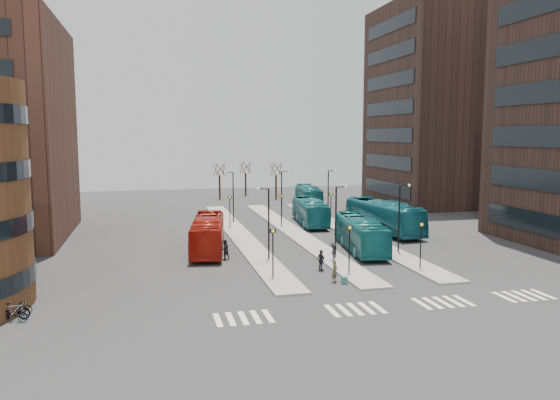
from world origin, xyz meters
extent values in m
plane|color=#2A2A2C|center=(0.00, 0.00, 0.00)|extent=(160.00, 160.00, 0.00)
cube|color=gray|center=(-4.00, 30.00, 0.07)|extent=(2.50, 45.00, 0.15)
cube|color=gray|center=(2.00, 30.00, 0.07)|extent=(2.50, 45.00, 0.15)
cube|color=gray|center=(8.00, 30.00, 0.07)|extent=(2.50, 45.00, 0.15)
cube|color=navy|center=(0.31, 9.53, 0.27)|extent=(0.49, 0.42, 0.53)
imported|color=#A2170C|center=(-8.06, 22.86, 1.61)|extent=(4.38, 11.82, 3.22)
imported|color=#146868|center=(5.69, 19.88, 1.56)|extent=(4.09, 11.44, 3.12)
imported|color=#16656E|center=(5.34, 35.05, 1.53)|extent=(3.67, 11.18, 3.06)
imported|color=#15606D|center=(11.64, 28.04, 1.75)|extent=(4.35, 12.84, 3.51)
imported|color=#146466|center=(10.02, 51.43, 1.50)|extent=(3.77, 10.97, 2.99)
imported|color=#494A2C|center=(-0.22, 10.11, 0.82)|extent=(0.71, 0.70, 1.65)
imported|color=black|center=(-7.01, 19.16, 0.87)|extent=(1.01, 0.90, 1.73)
imported|color=black|center=(-0.16, 13.51, 0.84)|extent=(0.72, 1.07, 1.68)
imported|color=black|center=(1.77, 16.24, 0.82)|extent=(0.80, 1.15, 1.63)
imported|color=gray|center=(-21.00, 6.43, 0.47)|extent=(1.88, 1.12, 0.93)
imported|color=gray|center=(-21.00, 6.70, 0.53)|extent=(1.82, 0.74, 1.06)
imported|color=gray|center=(-21.00, 7.40, 0.45)|extent=(1.81, 1.19, 0.90)
cube|color=silver|center=(-9.50, 4.00, 0.01)|extent=(0.35, 2.40, 0.01)
cube|color=silver|center=(-8.75, 4.00, 0.01)|extent=(0.35, 2.40, 0.01)
cube|color=silver|center=(-8.00, 4.00, 0.01)|extent=(0.35, 2.40, 0.01)
cube|color=silver|center=(-7.25, 4.00, 0.01)|extent=(0.35, 2.40, 0.01)
cube|color=silver|center=(-6.50, 4.00, 0.01)|extent=(0.35, 2.40, 0.01)
cube|color=silver|center=(-2.50, 4.00, 0.01)|extent=(0.35, 2.40, 0.01)
cube|color=silver|center=(-1.75, 4.00, 0.01)|extent=(0.35, 2.40, 0.01)
cube|color=silver|center=(-1.00, 4.00, 0.01)|extent=(0.35, 2.40, 0.01)
cube|color=silver|center=(-0.25, 4.00, 0.01)|extent=(0.35, 2.40, 0.01)
cube|color=silver|center=(0.50, 4.00, 0.01)|extent=(0.35, 2.40, 0.01)
cube|color=silver|center=(3.50, 4.00, 0.01)|extent=(0.35, 2.40, 0.01)
cube|color=silver|center=(4.25, 4.00, 0.01)|extent=(0.35, 2.40, 0.01)
cube|color=silver|center=(5.00, 4.00, 0.01)|extent=(0.35, 2.40, 0.01)
cube|color=silver|center=(5.75, 4.00, 0.01)|extent=(0.35, 2.40, 0.01)
cube|color=silver|center=(6.50, 4.00, 0.01)|extent=(0.35, 2.40, 0.01)
cube|color=silver|center=(9.50, 4.00, 0.01)|extent=(0.35, 2.40, 0.01)
cube|color=silver|center=(10.25, 4.00, 0.01)|extent=(0.35, 2.40, 0.01)
cube|color=silver|center=(11.00, 4.00, 0.01)|extent=(0.35, 2.40, 0.01)
cube|color=silver|center=(11.75, 4.00, 0.01)|extent=(0.35, 2.40, 0.01)
cube|color=silver|center=(12.50, 4.00, 0.01)|extent=(0.35, 2.40, 0.01)
cube|color=black|center=(21.94, 16.00, 2.50)|extent=(0.12, 16.00, 2.00)
cube|color=black|center=(21.94, 16.00, 6.50)|extent=(0.12, 16.00, 2.00)
cube|color=black|center=(21.94, 16.00, 10.50)|extent=(0.12, 16.00, 2.00)
cube|color=black|center=(21.94, 16.00, 14.50)|extent=(0.12, 16.00, 2.00)
cube|color=black|center=(21.94, 16.00, 18.50)|extent=(0.12, 16.00, 2.00)
cube|color=#33221C|center=(32.00, 50.00, 15.00)|extent=(20.00, 20.00, 30.00)
cube|color=black|center=(21.94, 50.00, 2.50)|extent=(0.12, 16.00, 2.00)
cube|color=black|center=(21.94, 50.00, 6.50)|extent=(0.12, 16.00, 2.00)
cube|color=black|center=(21.94, 50.00, 10.50)|extent=(0.12, 16.00, 2.00)
cube|color=black|center=(21.94, 50.00, 14.50)|extent=(0.12, 16.00, 2.00)
cube|color=black|center=(21.94, 50.00, 18.50)|extent=(0.12, 16.00, 2.00)
cube|color=black|center=(21.94, 50.00, 22.50)|extent=(0.12, 16.00, 2.00)
cube|color=black|center=(21.94, 50.00, 26.50)|extent=(0.12, 16.00, 2.00)
cylinder|color=black|center=(-4.40, 12.00, 1.90)|extent=(0.10, 0.10, 3.50)
cube|color=black|center=(-4.40, 12.00, 3.65)|extent=(0.45, 0.10, 0.30)
cube|color=yellow|center=(-4.40, 11.94, 3.65)|extent=(0.20, 0.02, 0.20)
cylinder|color=black|center=(-4.40, 34.00, 1.90)|extent=(0.10, 0.10, 3.50)
cube|color=black|center=(-4.40, 34.00, 3.65)|extent=(0.45, 0.10, 0.30)
cube|color=yellow|center=(-4.40, 33.94, 3.65)|extent=(0.20, 0.02, 0.20)
cylinder|color=black|center=(1.60, 12.00, 1.90)|extent=(0.10, 0.10, 3.50)
cube|color=black|center=(1.60, 12.00, 3.65)|extent=(0.45, 0.10, 0.30)
cube|color=yellow|center=(1.60, 11.94, 3.65)|extent=(0.20, 0.02, 0.20)
cylinder|color=black|center=(1.60, 34.00, 1.90)|extent=(0.10, 0.10, 3.50)
cube|color=black|center=(1.60, 34.00, 3.65)|extent=(0.45, 0.10, 0.30)
cube|color=yellow|center=(1.60, 33.94, 3.65)|extent=(0.20, 0.02, 0.20)
cylinder|color=black|center=(7.60, 12.00, 1.90)|extent=(0.10, 0.10, 3.50)
cube|color=black|center=(7.60, 12.00, 3.65)|extent=(0.45, 0.10, 0.30)
cube|color=yellow|center=(7.60, 11.94, 3.65)|extent=(0.20, 0.02, 0.20)
cylinder|color=black|center=(7.60, 34.00, 1.90)|extent=(0.10, 0.10, 3.50)
cube|color=black|center=(7.60, 34.00, 3.65)|extent=(0.45, 0.10, 0.30)
cube|color=yellow|center=(7.60, 33.94, 3.65)|extent=(0.20, 0.02, 0.20)
cylinder|color=black|center=(-3.40, 18.00, 3.15)|extent=(0.14, 0.14, 6.00)
cylinder|color=black|center=(-3.85, 18.00, 6.15)|extent=(0.90, 0.08, 0.08)
sphere|color=silver|center=(-4.30, 18.00, 6.15)|extent=(0.24, 0.24, 0.24)
cylinder|color=black|center=(-3.40, 38.00, 3.15)|extent=(0.14, 0.14, 6.00)
cylinder|color=black|center=(-3.85, 38.00, 6.15)|extent=(0.90, 0.08, 0.08)
sphere|color=silver|center=(-4.30, 38.00, 6.15)|extent=(0.24, 0.24, 0.24)
cylinder|color=black|center=(2.60, 18.00, 3.15)|extent=(0.14, 0.14, 6.00)
cylinder|color=black|center=(3.05, 18.00, 6.15)|extent=(0.90, 0.08, 0.08)
sphere|color=silver|center=(3.50, 18.00, 6.15)|extent=(0.24, 0.24, 0.24)
cylinder|color=black|center=(2.60, 38.00, 3.15)|extent=(0.14, 0.14, 6.00)
cylinder|color=black|center=(3.05, 38.00, 6.15)|extent=(0.90, 0.08, 0.08)
sphere|color=silver|center=(3.50, 38.00, 6.15)|extent=(0.24, 0.24, 0.24)
cylinder|color=black|center=(8.60, 18.00, 3.15)|extent=(0.14, 0.14, 6.00)
cylinder|color=black|center=(9.05, 18.00, 6.15)|extent=(0.90, 0.08, 0.08)
sphere|color=silver|center=(9.50, 18.00, 6.15)|extent=(0.24, 0.24, 0.24)
cylinder|color=black|center=(8.60, 38.00, 3.15)|extent=(0.14, 0.14, 6.00)
cylinder|color=black|center=(9.05, 38.00, 6.15)|extent=(0.90, 0.08, 0.08)
sphere|color=silver|center=(9.50, 38.00, 6.15)|extent=(0.24, 0.24, 0.24)
cylinder|color=black|center=(-2.00, 62.00, 2.00)|extent=(0.30, 0.30, 4.00)
cylinder|color=black|center=(-1.30, 62.00, 4.90)|extent=(0.10, 1.56, 1.95)
cylinder|color=black|center=(-1.78, 62.67, 4.90)|extent=(1.48, 0.59, 1.97)
cylinder|color=black|center=(-2.57, 62.41, 4.90)|extent=(0.90, 1.31, 1.99)
cylinder|color=black|center=(-2.57, 61.59, 4.90)|extent=(0.89, 1.31, 1.99)
cylinder|color=black|center=(-1.79, 61.33, 4.90)|extent=(1.48, 0.58, 1.97)
cylinder|color=black|center=(3.00, 66.00, 2.00)|extent=(0.30, 0.30, 4.00)
cylinder|color=black|center=(3.70, 66.00, 4.90)|extent=(0.10, 1.56, 1.95)
cylinder|color=black|center=(3.22, 66.67, 4.90)|extent=(1.48, 0.59, 1.97)
cylinder|color=black|center=(2.43, 66.41, 4.90)|extent=(0.90, 1.31, 1.99)
cylinder|color=black|center=(2.43, 65.59, 4.90)|extent=(0.89, 1.31, 1.99)
cylinder|color=black|center=(3.21, 65.33, 4.90)|extent=(1.48, 0.58, 1.97)
cylinder|color=black|center=(7.00, 60.00, 2.00)|extent=(0.30, 0.30, 4.00)
cylinder|color=black|center=(7.70, 60.00, 4.90)|extent=(0.10, 1.56, 1.95)
cylinder|color=black|center=(7.22, 60.67, 4.90)|extent=(1.48, 0.59, 1.97)
cylinder|color=black|center=(6.43, 60.41, 4.90)|extent=(0.90, 1.31, 1.99)
cylinder|color=black|center=(6.43, 59.59, 4.90)|extent=(0.89, 1.31, 1.99)
cylinder|color=black|center=(7.21, 59.33, 4.90)|extent=(1.48, 0.58, 1.97)
camera|label=1|loc=(-13.13, -26.58, 10.78)|focal=35.00mm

